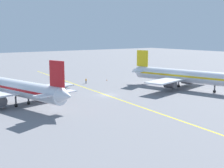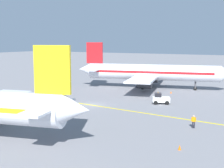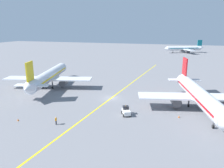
{
  "view_description": "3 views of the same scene",
  "coord_description": "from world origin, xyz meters",
  "px_view_note": "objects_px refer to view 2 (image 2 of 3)",
  "views": [
    {
      "loc": [
        44.73,
        65.27,
        15.61
      ],
      "look_at": [
        -0.55,
        1.85,
        3.08
      ],
      "focal_mm": 50.0,
      "sensor_mm": 36.0,
      "label": 1
    },
    {
      "loc": [
        -44.18,
        -29.38,
        11.09
      ],
      "look_at": [
        5.9,
        -1.08,
        3.01
      ],
      "focal_mm": 50.0,
      "sensor_mm": 36.0,
      "label": 2
    },
    {
      "loc": [
        17.6,
        -55.11,
        19.33
      ],
      "look_at": [
        0.73,
        -1.51,
        4.54
      ],
      "focal_mm": 35.0,
      "sensor_mm": 36.0,
      "label": 3
    }
  ],
  "objects_px": {
    "airplane_adjacent_stand": "(151,73)",
    "traffic_cone_mid_apron": "(171,92)",
    "traffic_cone_by_wingtip": "(180,147)",
    "ground_crew_worker": "(194,121)",
    "baggage_tug_white": "(161,99)"
  },
  "relations": [
    {
      "from": "airplane_adjacent_stand",
      "to": "baggage_tug_white",
      "type": "relative_size",
      "value": 10.47
    },
    {
      "from": "airplane_adjacent_stand",
      "to": "traffic_cone_by_wingtip",
      "type": "height_order",
      "value": "airplane_adjacent_stand"
    },
    {
      "from": "airplane_adjacent_stand",
      "to": "ground_crew_worker",
      "type": "xyz_separation_m",
      "value": [
        -27.89,
        -17.46,
        -2.8
      ]
    },
    {
      "from": "airplane_adjacent_stand",
      "to": "traffic_cone_mid_apron",
      "type": "relative_size",
      "value": 63.86
    },
    {
      "from": "airplane_adjacent_stand",
      "to": "traffic_cone_mid_apron",
      "type": "xyz_separation_m",
      "value": [
        -4.04,
        -6.35,
        -3.43
      ]
    },
    {
      "from": "airplane_adjacent_stand",
      "to": "traffic_cone_by_wingtip",
      "type": "relative_size",
      "value": 63.86
    },
    {
      "from": "baggage_tug_white",
      "to": "traffic_cone_mid_apron",
      "type": "bearing_deg",
      "value": 9.77
    },
    {
      "from": "ground_crew_worker",
      "to": "traffic_cone_mid_apron",
      "type": "height_order",
      "value": "ground_crew_worker"
    },
    {
      "from": "ground_crew_worker",
      "to": "traffic_cone_by_wingtip",
      "type": "bearing_deg",
      "value": -174.11
    },
    {
      "from": "ground_crew_worker",
      "to": "traffic_cone_by_wingtip",
      "type": "xyz_separation_m",
      "value": [
        -8.65,
        -0.89,
        -0.63
      ]
    },
    {
      "from": "traffic_cone_mid_apron",
      "to": "traffic_cone_by_wingtip",
      "type": "distance_m",
      "value": 34.64
    },
    {
      "from": "airplane_adjacent_stand",
      "to": "traffic_cone_by_wingtip",
      "type": "xyz_separation_m",
      "value": [
        -36.54,
        -18.35,
        -3.43
      ]
    },
    {
      "from": "traffic_cone_mid_apron",
      "to": "traffic_cone_by_wingtip",
      "type": "xyz_separation_m",
      "value": [
        -32.5,
        -11.99,
        0.0
      ]
    },
    {
      "from": "traffic_cone_mid_apron",
      "to": "traffic_cone_by_wingtip",
      "type": "bearing_deg",
      "value": -159.74
    },
    {
      "from": "airplane_adjacent_stand",
      "to": "traffic_cone_mid_apron",
      "type": "distance_m",
      "value": 8.28
    }
  ]
}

